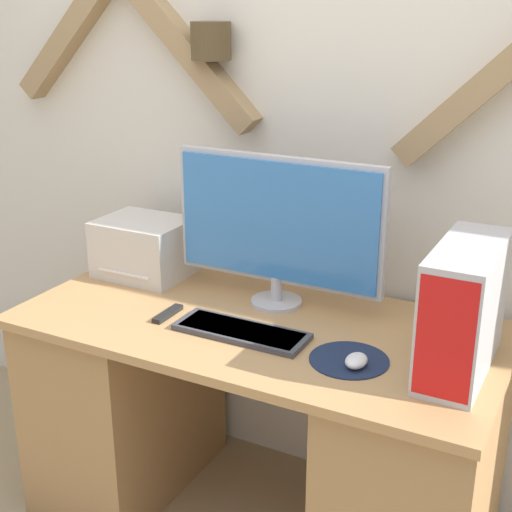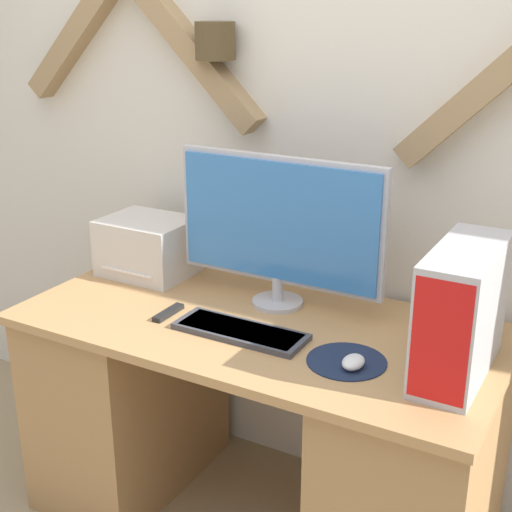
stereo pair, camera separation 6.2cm
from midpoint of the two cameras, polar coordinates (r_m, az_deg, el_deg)
name	(u,v)px [view 2 (the right image)]	position (r m, az deg, el deg)	size (l,w,h in m)	color
wall_back	(320,119)	(2.48, 5.88, 10.83)	(6.40, 0.19, 2.84)	silver
desk	(258,423)	(2.46, 0.86, -13.23)	(1.54, 0.76, 0.78)	tan
monitor	(279,224)	(2.30, 2.61, 2.54)	(0.72, 0.17, 0.50)	#B7B7BC
keyboard	(240,331)	(2.19, -0.49, -6.02)	(0.42, 0.15, 0.02)	#3D3D42
mousepad	(347,361)	(2.05, 8.12, -8.33)	(0.23, 0.23, 0.00)	#19233D
mouse	(353,362)	(2.01, 8.67, -8.40)	(0.06, 0.08, 0.03)	silver
computer_tower	(461,312)	(1.99, 16.96, -4.32)	(0.16, 0.42, 0.36)	#B2B2B7
printer	(148,247)	(2.66, -7.98, 0.75)	(0.32, 0.27, 0.21)	beige
remote_control	(168,313)	(2.33, -6.27, -4.53)	(0.03, 0.14, 0.02)	black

